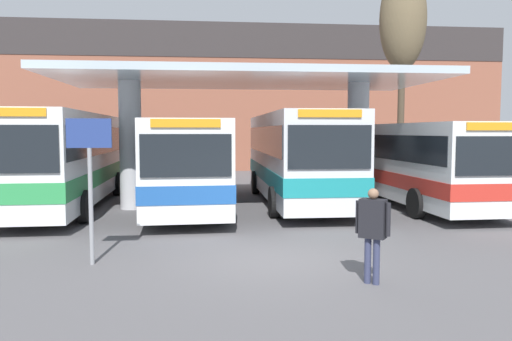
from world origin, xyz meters
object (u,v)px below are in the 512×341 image
(poplar_tree_behind_left, at_px, (403,22))
(transit_bus_far_right_bay, at_px, (410,159))
(info_sign_platform, at_px, (90,161))
(transit_bus_left_bay, at_px, (67,156))
(parked_car_street, at_px, (65,160))
(transit_bus_center_bay, at_px, (185,160))
(pedestrian_waiting, at_px, (373,226))
(transit_bus_right_bay, at_px, (296,154))

(poplar_tree_behind_left, bearing_deg, transit_bus_far_right_bay, -109.38)
(info_sign_platform, bearing_deg, transit_bus_far_right_bay, 38.27)
(transit_bus_left_bay, xyz_separation_m, parked_car_street, (-3.29, 11.82, -0.80))
(transit_bus_center_bay, relative_size, parked_car_street, 2.52)
(transit_bus_center_bay, height_order, parked_car_street, transit_bus_center_bay)
(pedestrian_waiting, height_order, parked_car_street, parked_car_street)
(transit_bus_center_bay, relative_size, transit_bus_far_right_bay, 0.94)
(transit_bus_far_right_bay, relative_size, parked_car_street, 2.67)
(pedestrian_waiting, xyz_separation_m, parked_car_street, (-11.32, 21.98, 0.02))
(transit_bus_center_bay, bearing_deg, transit_bus_right_bay, -172.89)
(transit_bus_center_bay, bearing_deg, transit_bus_left_bay, -10.16)
(transit_bus_left_bay, height_order, transit_bus_center_bay, transit_bus_left_bay)
(transit_bus_center_bay, height_order, transit_bus_right_bay, transit_bus_right_bay)
(transit_bus_left_bay, xyz_separation_m, transit_bus_far_right_bay, (12.88, -0.26, -0.18))
(transit_bus_left_bay, distance_m, pedestrian_waiting, 12.98)
(transit_bus_far_right_bay, bearing_deg, poplar_tree_behind_left, -110.77)
(transit_bus_right_bay, xyz_separation_m, info_sign_platform, (-5.82, -8.46, 0.26))
(pedestrian_waiting, xyz_separation_m, poplar_tree_behind_left, (7.72, 18.08, 7.62))
(transit_bus_center_bay, distance_m, poplar_tree_behind_left, 15.85)
(transit_bus_right_bay, bearing_deg, info_sign_platform, 55.63)
(transit_bus_right_bay, relative_size, transit_bus_far_right_bay, 0.96)
(transit_bus_center_bay, bearing_deg, transit_bus_far_right_bay, 179.38)
(transit_bus_right_bay, bearing_deg, transit_bus_left_bay, 1.22)
(pedestrian_waiting, bearing_deg, poplar_tree_behind_left, 103.31)
(pedestrian_waiting, distance_m, poplar_tree_behind_left, 21.08)
(transit_bus_far_right_bay, xyz_separation_m, parked_car_street, (-16.17, 12.08, -0.62))
(transit_bus_left_bay, distance_m, parked_car_street, 12.29)
(transit_bus_far_right_bay, bearing_deg, transit_bus_center_bay, 0.66)
(parked_car_street, bearing_deg, poplar_tree_behind_left, -8.96)
(transit_bus_center_bay, xyz_separation_m, parked_car_street, (-7.59, 12.38, -0.66))
(poplar_tree_behind_left, xyz_separation_m, parked_car_street, (-19.05, 3.91, -7.60))
(transit_bus_far_right_bay, bearing_deg, transit_bus_left_bay, -2.54)
(transit_bus_far_right_bay, height_order, pedestrian_waiting, transit_bus_far_right_bay)
(transit_bus_center_bay, distance_m, pedestrian_waiting, 10.32)
(transit_bus_right_bay, xyz_separation_m, poplar_tree_behind_left, (7.25, 7.75, 6.80))
(transit_bus_far_right_bay, bearing_deg, transit_bus_right_bay, -6.83)
(transit_bus_far_right_bay, height_order, poplar_tree_behind_left, poplar_tree_behind_left)
(info_sign_platform, height_order, poplar_tree_behind_left, poplar_tree_behind_left)
(transit_bus_right_bay, bearing_deg, poplar_tree_behind_left, -132.94)
(transit_bus_far_right_bay, bearing_deg, parked_car_street, -38.14)
(transit_bus_left_bay, height_order, info_sign_platform, transit_bus_left_bay)
(parked_car_street, bearing_deg, pedestrian_waiting, -60.12)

